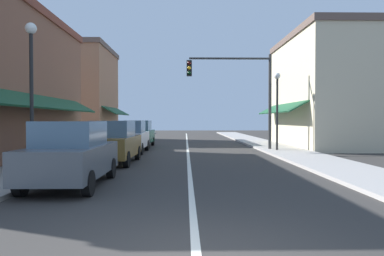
{
  "coord_description": "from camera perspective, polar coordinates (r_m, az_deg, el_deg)",
  "views": [
    {
      "loc": [
        -0.15,
        -4.51,
        1.81
      ],
      "look_at": [
        0.19,
        13.72,
        1.4
      ],
      "focal_mm": 34.32,
      "sensor_mm": 36.0,
      "label": 1
    }
  ],
  "objects": [
    {
      "name": "lane_center_stripe",
      "position": [
        22.58,
        -0.68,
        -3.31
      ],
      "size": [
        0.14,
        52.0,
        0.01
      ],
      "primitive_type": "cube",
      "color": "silver",
      "rests_on": "ground"
    },
    {
      "name": "storefront_far_left",
      "position": [
        33.74,
        -16.14,
        5.11
      ],
      "size": [
        5.5,
        8.2,
        8.18
      ],
      "color": "#9E6B4C",
      "rests_on": "ground"
    },
    {
      "name": "parked_car_third_left",
      "position": [
        20.43,
        -9.67,
        -1.35
      ],
      "size": [
        1.81,
        4.11,
        1.77
      ],
      "rotation": [
        0.0,
        0.0,
        -0.01
      ],
      "color": "silver",
      "rests_on": "ground"
    },
    {
      "name": "traffic_signal_mast_arm",
      "position": [
        21.61,
        7.62,
        6.67
      ],
      "size": [
        4.96,
        0.5,
        5.63
      ],
      "color": "#333333",
      "rests_on": "ground"
    },
    {
      "name": "street_lamp_left_near",
      "position": [
        12.96,
        -23.69,
        7.79
      ],
      "size": [
        0.36,
        0.36,
        4.92
      ],
      "color": "black",
      "rests_on": "ground"
    },
    {
      "name": "sidewalk_left",
      "position": [
        23.2,
        -14.41,
        -3.08
      ],
      "size": [
        2.6,
        56.0,
        0.12
      ],
      "primitive_type": "cube",
      "color": "gray",
      "rests_on": "ground"
    },
    {
      "name": "parked_car_second_left",
      "position": [
        15.54,
        -12.13,
        -2.18
      ],
      "size": [
        1.86,
        4.14,
        1.77
      ],
      "rotation": [
        0.0,
        0.0,
        -0.02
      ],
      "color": "brown",
      "rests_on": "ground"
    },
    {
      "name": "ground_plane",
      "position": [
        22.58,
        -0.68,
        -3.32
      ],
      "size": [
        80.0,
        80.0,
        0.0
      ],
      "primitive_type": "plane",
      "color": "#33302D"
    },
    {
      "name": "parked_car_far_left",
      "position": [
        24.62,
        -8.29,
        -0.9
      ],
      "size": [
        1.85,
        4.13,
        1.77
      ],
      "rotation": [
        0.0,
        0.0,
        -0.02
      ],
      "color": "#0F4C33",
      "rests_on": "ground"
    },
    {
      "name": "parked_car_nearest_left",
      "position": [
        10.49,
        -18.2,
        -3.87
      ],
      "size": [
        1.79,
        4.1,
        1.77
      ],
      "rotation": [
        0.0,
        0.0,
        0.0
      ],
      "color": "#4C5156",
      "rests_on": "ground"
    },
    {
      "name": "sidewalk_right",
      "position": [
        23.27,
        13.01,
        -3.06
      ],
      "size": [
        2.6,
        56.0,
        0.12
      ],
      "primitive_type": "cube",
      "color": "#A39E99",
      "rests_on": "ground"
    },
    {
      "name": "street_lamp_right_mid",
      "position": [
        21.11,
        13.1,
        4.56
      ],
      "size": [
        0.36,
        0.36,
        4.45
      ],
      "color": "black",
      "rests_on": "ground"
    },
    {
      "name": "storefront_right_block",
      "position": [
        26.45,
        20.67,
        5.43
      ],
      "size": [
        6.92,
        10.2,
        7.52
      ],
      "color": "beige",
      "rests_on": "ground"
    }
  ]
}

